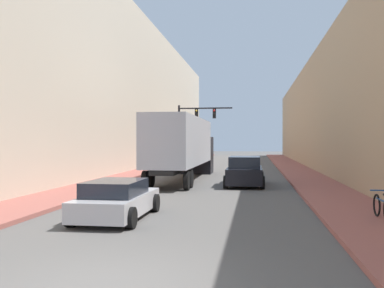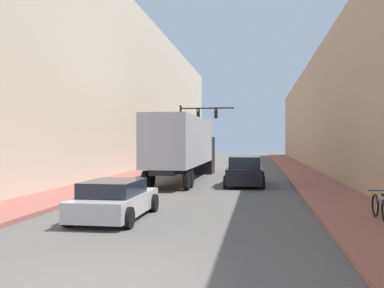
# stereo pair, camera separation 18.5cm
# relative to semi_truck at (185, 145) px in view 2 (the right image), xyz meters

# --- Properties ---
(ground_plane) EXTENTS (200.00, 200.00, 0.00)m
(ground_plane) POSITION_rel_semi_truck_xyz_m (2.01, -20.39, -2.30)
(ground_plane) COLOR #565451
(sidewalk_right) EXTENTS (2.80, 80.00, 0.15)m
(sidewalk_right) POSITION_rel_semi_truck_xyz_m (8.08, 9.61, -2.22)
(sidewalk_right) COLOR #9E564C
(sidewalk_right) RESTS_ON ground
(sidewalk_left) EXTENTS (2.80, 80.00, 0.15)m
(sidewalk_left) POSITION_rel_semi_truck_xyz_m (-4.06, 9.61, -2.22)
(sidewalk_left) COLOR #9E564C
(sidewalk_left) RESTS_ON ground
(building_right) EXTENTS (6.00, 80.00, 10.04)m
(building_right) POSITION_rel_semi_truck_xyz_m (12.48, 9.61, 2.72)
(building_right) COLOR tan
(building_right) RESTS_ON ground
(building_left) EXTENTS (6.00, 80.00, 14.27)m
(building_left) POSITION_rel_semi_truck_xyz_m (-8.46, 9.61, 4.84)
(building_left) COLOR beige
(building_left) RESTS_ON ground
(semi_truck) EXTENTS (2.50, 14.18, 4.00)m
(semi_truck) POSITION_rel_semi_truck_xyz_m (0.00, 0.00, 0.00)
(semi_truck) COLOR #B2B7C1
(semi_truck) RESTS_ON ground
(sedan_car) EXTENTS (2.08, 4.36, 1.27)m
(sedan_car) POSITION_rel_semi_truck_xyz_m (0.09, -14.13, -1.68)
(sedan_car) COLOR #B7B7BC
(sedan_car) RESTS_ON ground
(suv_car) EXTENTS (2.19, 4.86, 1.68)m
(suv_car) POSITION_rel_semi_truck_xyz_m (4.03, -2.98, -1.50)
(suv_car) COLOR black
(suv_car) RESTS_ON ground
(traffic_signal_gantry) EXTENTS (5.14, 0.35, 5.95)m
(traffic_signal_gantry) POSITION_rel_semi_truck_xyz_m (-1.32, 12.19, 1.79)
(traffic_signal_gantry) COLOR black
(traffic_signal_gantry) RESTS_ON ground
(parked_bicycle) EXTENTS (0.44, 1.83, 0.86)m
(parked_bicycle) POSITION_rel_semi_truck_xyz_m (8.45, -13.89, -1.76)
(parked_bicycle) COLOR black
(parked_bicycle) RESTS_ON sidewalk_right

